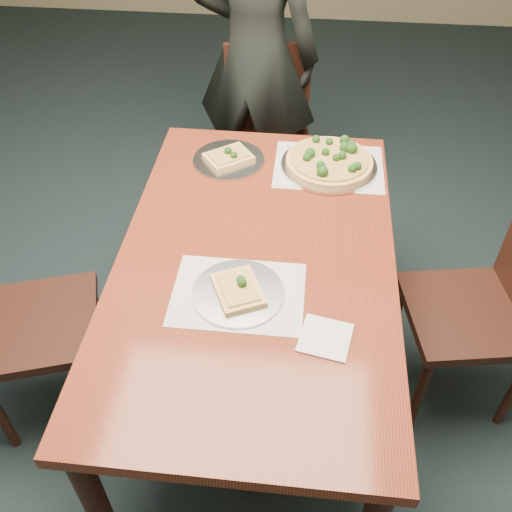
# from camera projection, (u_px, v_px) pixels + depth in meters

# --- Properties ---
(ground) EXTENTS (8.00, 8.00, 0.00)m
(ground) POSITION_uv_depth(u_px,v_px,m) (218.00, 386.00, 2.37)
(ground) COLOR black
(ground) RESTS_ON ground
(dining_table) EXTENTS (0.90, 1.50, 0.75)m
(dining_table) POSITION_uv_depth(u_px,v_px,m) (256.00, 276.00, 1.91)
(dining_table) COLOR maroon
(dining_table) RESTS_ON ground
(chair_far) EXTENTS (0.47, 0.47, 0.91)m
(chair_far) POSITION_uv_depth(u_px,v_px,m) (268.00, 130.00, 2.86)
(chair_far) COLOR black
(chair_far) RESTS_ON ground
(chair_left) EXTENTS (0.53, 0.53, 0.91)m
(chair_left) POSITION_uv_depth(u_px,v_px,m) (9.00, 316.00, 1.97)
(chair_left) COLOR black
(chair_left) RESTS_ON ground
(chair_right) EXTENTS (0.49, 0.49, 0.91)m
(chair_right) POSITION_uv_depth(u_px,v_px,m) (492.00, 301.00, 2.02)
(chair_right) COLOR black
(chair_right) RESTS_ON ground
(diner) EXTENTS (0.69, 0.53, 1.70)m
(diner) POSITION_uv_depth(u_px,v_px,m) (255.00, 55.00, 2.71)
(diner) COLOR black
(diner) RESTS_ON ground
(placemat_main) EXTENTS (0.42, 0.32, 0.00)m
(placemat_main) POSITION_uv_depth(u_px,v_px,m) (329.00, 167.00, 2.21)
(placemat_main) COLOR white
(placemat_main) RESTS_ON dining_table
(placemat_near) EXTENTS (0.40, 0.30, 0.00)m
(placemat_near) POSITION_uv_depth(u_px,v_px,m) (238.00, 294.00, 1.73)
(placemat_near) COLOR white
(placemat_near) RESTS_ON dining_table
(pizza_pan) EXTENTS (0.37, 0.37, 0.08)m
(pizza_pan) POSITION_uv_depth(u_px,v_px,m) (330.00, 161.00, 2.20)
(pizza_pan) COLOR silver
(pizza_pan) RESTS_ON dining_table
(slice_plate_near) EXTENTS (0.28, 0.28, 0.06)m
(slice_plate_near) POSITION_uv_depth(u_px,v_px,m) (238.00, 291.00, 1.72)
(slice_plate_near) COLOR silver
(slice_plate_near) RESTS_ON dining_table
(slice_plate_far) EXTENTS (0.28, 0.28, 0.06)m
(slice_plate_far) POSITION_uv_depth(u_px,v_px,m) (229.00, 158.00, 2.24)
(slice_plate_far) COLOR silver
(slice_plate_far) RESTS_ON dining_table
(napkin) EXTENTS (0.16, 0.16, 0.01)m
(napkin) POSITION_uv_depth(u_px,v_px,m) (325.00, 338.00, 1.60)
(napkin) COLOR white
(napkin) RESTS_ON dining_table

